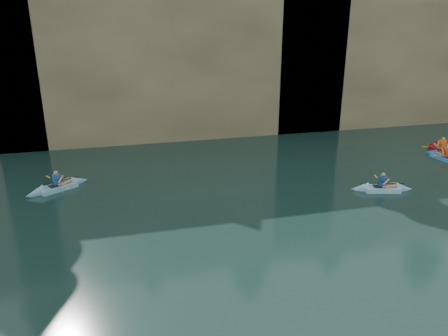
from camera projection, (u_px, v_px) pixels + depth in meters
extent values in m
cube|color=tan|center=(142.00, 45.00, 36.07)|extent=(70.00, 16.00, 12.00)
cube|color=#95845A|center=(179.00, 57.00, 29.88)|extent=(24.00, 2.40, 11.40)
cube|color=#95845A|center=(428.00, 61.00, 34.76)|extent=(26.00, 2.40, 9.84)
cube|color=black|center=(94.00, 122.00, 29.29)|extent=(3.50, 1.00, 3.20)
cube|color=black|center=(289.00, 103.00, 32.31)|extent=(5.00, 1.00, 4.50)
cube|color=#8FD2F0|center=(382.00, 188.00, 22.18)|extent=(2.52, 1.34, 0.27)
cone|color=#8FD2F0|center=(404.00, 188.00, 22.18)|extent=(1.01, 0.93, 0.74)
cone|color=#8FD2F0|center=(359.00, 188.00, 22.18)|extent=(1.01, 0.93, 0.74)
cube|color=black|center=(379.00, 186.00, 22.14)|extent=(0.65, 0.59, 0.04)
cube|color=navy|center=(383.00, 181.00, 22.05)|extent=(0.38, 0.30, 0.50)
sphere|color=tan|center=(383.00, 175.00, 21.93)|extent=(0.21, 0.21, 0.21)
cylinder|color=black|center=(382.00, 183.00, 22.09)|extent=(2.14, 0.58, 0.04)
cube|color=#EBAC13|center=(376.00, 176.00, 23.03)|extent=(0.18, 0.43, 0.02)
cube|color=#EBAC13|center=(389.00, 191.00, 21.15)|extent=(0.18, 0.43, 0.02)
cube|color=red|center=(441.00, 151.00, 28.12)|extent=(1.45, 2.88, 0.29)
cone|color=red|center=(432.00, 145.00, 29.34)|extent=(1.00, 1.13, 0.80)
cube|color=black|center=(443.00, 150.00, 27.94)|extent=(0.61, 0.65, 0.04)
cube|color=orange|center=(443.00, 145.00, 27.98)|extent=(0.31, 0.41, 0.53)
sphere|color=tan|center=(444.00, 139.00, 27.85)|extent=(0.22, 0.22, 0.22)
cylinder|color=black|center=(442.00, 147.00, 28.02)|extent=(0.58, 2.30, 0.04)
cube|color=#EBAC13|center=(426.00, 147.00, 28.01)|extent=(0.43, 0.18, 0.02)
cube|color=#7CB5D0|center=(58.00, 187.00, 22.34)|extent=(2.62, 2.02, 0.28)
cone|color=#7CB5D0|center=(80.00, 181.00, 23.15)|extent=(1.18, 1.13, 0.77)
cone|color=#7CB5D0|center=(34.00, 194.00, 21.53)|extent=(1.18, 1.13, 0.77)
cube|color=black|center=(55.00, 186.00, 22.21)|extent=(0.72, 0.70, 0.04)
cube|color=#1B4C98|center=(57.00, 180.00, 22.21)|extent=(0.42, 0.37, 0.51)
sphere|color=tan|center=(56.00, 173.00, 22.08)|extent=(0.22, 0.22, 0.22)
cylinder|color=black|center=(57.00, 182.00, 22.25)|extent=(1.96, 1.20, 0.04)
cube|color=#EBAC13|center=(48.00, 177.00, 22.94)|extent=(0.29, 0.40, 0.02)
cube|color=#EBAC13|center=(67.00, 187.00, 21.56)|extent=(0.29, 0.40, 0.02)
cube|color=#4290E1|center=(445.00, 158.00, 26.81)|extent=(1.01, 2.55, 0.25)
cone|color=#4290E1|center=(431.00, 153.00, 27.84)|extent=(0.79, 0.95, 0.69)
cube|color=black|center=(448.00, 157.00, 26.65)|extent=(0.49, 0.60, 0.04)
cube|color=#FF4215|center=(446.00, 152.00, 26.69)|extent=(0.24, 0.34, 0.46)
sphere|color=tan|center=(447.00, 147.00, 26.58)|extent=(0.19, 0.19, 0.19)
cylinder|color=black|center=(446.00, 154.00, 26.72)|extent=(0.27, 2.04, 0.04)
cube|color=#EBAC13|center=(434.00, 156.00, 26.41)|extent=(0.43, 0.13, 0.02)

